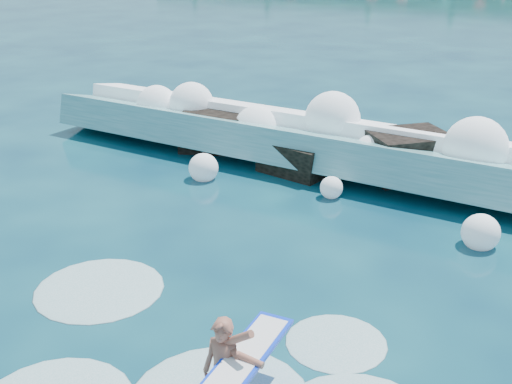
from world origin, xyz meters
TOP-DOWN VIEW (x-y plane):
  - ground at (0.00, 0.00)m, footprint 200.00×200.00m
  - breaking_wave at (1.40, 7.28)m, footprint 19.29×2.95m
  - rock_cluster at (-0.20, 7.22)m, footprint 8.49×3.35m
  - surfer_with_board at (3.79, -2.56)m, footprint 0.98×2.90m
  - wave_spray at (1.34, 7.24)m, footprint 14.96×4.67m
  - surf_foam at (3.16, -2.28)m, footprint 8.55×5.42m

SIDE VIEW (x-z plane):
  - ground at x=0.00m, z-range 0.00..0.00m
  - surf_foam at x=3.16m, z-range -0.07..0.07m
  - rock_cluster at x=-0.20m, z-range -0.26..1.17m
  - breaking_wave at x=1.40m, z-range -0.25..1.41m
  - surfer_with_board at x=3.79m, z-range -0.22..1.49m
  - wave_spray at x=1.34m, z-range -0.05..2.06m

